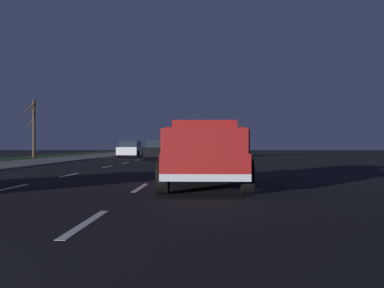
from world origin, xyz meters
The scene contains 8 objects.
ground centered at (27.00, 0.00, 0.00)m, with size 144.00×144.00×0.00m, color black.
sidewalk_shoulder centered at (27.00, 7.45, 0.06)m, with size 108.00×4.00×0.12m, color slate.
lane_markings centered at (30.11, 3.07, 0.00)m, with size 108.65×7.04×0.01m.
pickup_truck centered at (10.41, -3.50, 0.91)m, with size 5.43×2.30×1.87m.
sedan_green centered at (39.59, -3.56, 0.78)m, with size 4.43×2.06×1.54m.
sedan_white centered at (37.86, 3.32, 0.78)m, with size 4.43×2.07×1.54m.
sedan_black centered at (32.55, 0.25, 0.78)m, with size 4.45×2.11×1.54m.
bare_tree_far centered at (38.44, 12.55, 2.85)m, with size 2.11×1.49×5.34m.
Camera 1 is at (-2.16, -3.53, 1.16)m, focal length 41.24 mm.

